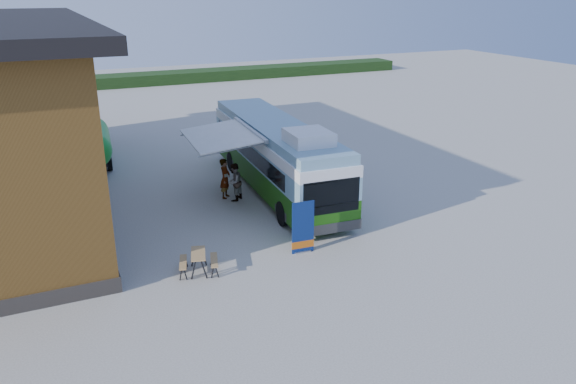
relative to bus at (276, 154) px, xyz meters
name	(u,v)px	position (x,y,z in m)	size (l,w,h in m)	color
ground	(313,252)	(-1.33, -6.33, -1.71)	(100.00, 100.00, 0.00)	#BCB7AD
hedge	(212,75)	(6.67, 31.67, -1.21)	(40.00, 3.00, 1.00)	#264419
bus	(276,154)	(0.00, 0.00, 0.00)	(3.14, 11.79, 3.59)	#216711
awning	(225,140)	(-2.37, -0.06, 0.89)	(2.96, 4.48, 0.53)	white
banner	(303,232)	(-1.65, -6.17, -0.94)	(0.82, 0.21, 1.88)	navy
picnic_table	(198,258)	(-5.32, -6.09, -1.20)	(1.45, 1.36, 0.69)	tan
person_a	(225,178)	(-2.39, 0.06, -0.83)	(0.64, 0.42, 1.76)	#999999
person_b	(234,182)	(-2.14, -0.41, -0.89)	(0.80, 0.62, 1.65)	#999999
slurry_tanker	(93,142)	(-7.03, 7.29, -0.48)	(2.06, 5.81, 2.15)	green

